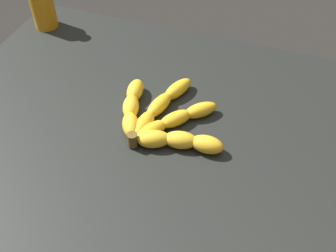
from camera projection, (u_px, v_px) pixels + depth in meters
The scene contains 3 objects.
ground_plane at pixel (165, 139), 81.70cm from camera, with size 99.69×73.03×3.61cm, color black.
banana_bunch at pixel (161, 118), 80.89cm from camera, with size 24.31×22.84×3.52cm.
honey_bottle at pixel (42, 5), 103.01cm from camera, with size 6.12×6.12×13.75cm.
Camera 1 is at (18.62, -51.32, 59.04)cm, focal length 42.70 mm.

